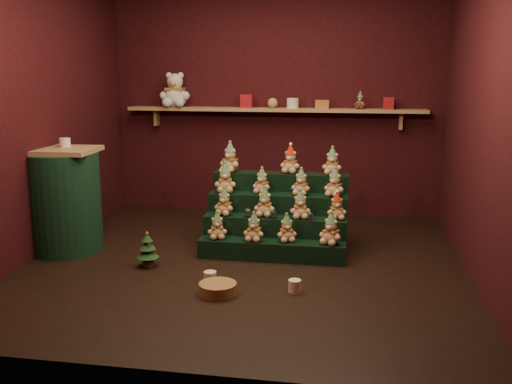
% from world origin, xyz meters
% --- Properties ---
extents(ground, '(4.00, 4.00, 0.00)m').
position_xyz_m(ground, '(0.00, 0.00, 0.00)').
color(ground, black).
rests_on(ground, ground).
extents(back_wall, '(4.00, 0.10, 2.80)m').
position_xyz_m(back_wall, '(0.00, 2.05, 1.40)').
color(back_wall, black).
rests_on(back_wall, ground).
extents(front_wall, '(4.00, 0.10, 2.80)m').
position_xyz_m(front_wall, '(0.00, -2.05, 1.40)').
color(front_wall, black).
rests_on(front_wall, ground).
extents(left_wall, '(0.10, 4.00, 2.80)m').
position_xyz_m(left_wall, '(-2.05, 0.00, 1.40)').
color(left_wall, black).
rests_on(left_wall, ground).
extents(right_wall, '(0.10, 4.00, 2.80)m').
position_xyz_m(right_wall, '(2.05, 0.00, 1.40)').
color(right_wall, black).
rests_on(right_wall, ground).
extents(back_shelf, '(3.60, 0.26, 0.24)m').
position_xyz_m(back_shelf, '(0.00, 1.87, 1.29)').
color(back_shelf, tan).
rests_on(back_shelf, ground).
extents(riser_tier_front, '(1.40, 0.22, 0.18)m').
position_xyz_m(riser_tier_front, '(0.23, 0.15, 0.09)').
color(riser_tier_front, black).
rests_on(riser_tier_front, ground).
extents(riser_tier_midfront, '(1.40, 0.22, 0.36)m').
position_xyz_m(riser_tier_midfront, '(0.23, 0.37, 0.18)').
color(riser_tier_midfront, black).
rests_on(riser_tier_midfront, ground).
extents(riser_tier_midback, '(1.40, 0.22, 0.54)m').
position_xyz_m(riser_tier_midback, '(0.23, 0.59, 0.27)').
color(riser_tier_midback, black).
rests_on(riser_tier_midback, ground).
extents(riser_tier_back, '(1.40, 0.22, 0.72)m').
position_xyz_m(riser_tier_back, '(0.23, 0.81, 0.36)').
color(riser_tier_back, black).
rests_on(riser_tier_back, ground).
extents(teddy_0, '(0.22, 0.21, 0.26)m').
position_xyz_m(teddy_0, '(-0.30, 0.15, 0.31)').
color(teddy_0, tan).
rests_on(teddy_0, riser_tier_front).
extents(teddy_1, '(0.21, 0.20, 0.27)m').
position_xyz_m(teddy_1, '(0.06, 0.14, 0.32)').
color(teddy_1, tan).
rests_on(teddy_1, riser_tier_front).
extents(teddy_2, '(0.24, 0.23, 0.26)m').
position_xyz_m(teddy_2, '(0.37, 0.17, 0.31)').
color(teddy_2, tan).
rests_on(teddy_2, riser_tier_front).
extents(teddy_3, '(0.28, 0.27, 0.30)m').
position_xyz_m(teddy_3, '(0.79, 0.15, 0.33)').
color(teddy_3, tan).
rests_on(teddy_3, riser_tier_front).
extents(teddy_4, '(0.23, 0.21, 0.27)m').
position_xyz_m(teddy_4, '(-0.27, 0.37, 0.50)').
color(teddy_4, tan).
rests_on(teddy_4, riser_tier_midfront).
extents(teddy_5, '(0.22, 0.20, 0.29)m').
position_xyz_m(teddy_5, '(0.13, 0.39, 0.50)').
color(teddy_5, tan).
rests_on(teddy_5, riser_tier_midfront).
extents(teddy_6, '(0.22, 0.21, 0.28)m').
position_xyz_m(teddy_6, '(0.48, 0.37, 0.50)').
color(teddy_6, tan).
rests_on(teddy_6, riser_tier_midfront).
extents(teddy_7, '(0.22, 0.21, 0.26)m').
position_xyz_m(teddy_7, '(0.83, 0.39, 0.49)').
color(teddy_7, tan).
rests_on(teddy_7, riser_tier_midfront).
extents(teddy_8, '(0.25, 0.23, 0.31)m').
position_xyz_m(teddy_8, '(-0.32, 0.60, 0.69)').
color(teddy_8, tan).
rests_on(teddy_8, riser_tier_midback).
extents(teddy_9, '(0.23, 0.21, 0.26)m').
position_xyz_m(teddy_9, '(0.06, 0.61, 0.67)').
color(teddy_9, tan).
rests_on(teddy_9, riser_tier_midback).
extents(teddy_10, '(0.22, 0.21, 0.27)m').
position_xyz_m(teddy_10, '(0.46, 0.60, 0.67)').
color(teddy_10, tan).
rests_on(teddy_10, riser_tier_midback).
extents(teddy_11, '(0.26, 0.24, 0.28)m').
position_xyz_m(teddy_11, '(0.79, 0.59, 0.68)').
color(teddy_11, tan).
rests_on(teddy_11, riser_tier_midback).
extents(teddy_12, '(0.27, 0.26, 0.31)m').
position_xyz_m(teddy_12, '(-0.30, 0.80, 0.87)').
color(teddy_12, tan).
rests_on(teddy_12, riser_tier_back).
extents(teddy_13, '(0.24, 0.22, 0.29)m').
position_xyz_m(teddy_13, '(0.33, 0.83, 0.86)').
color(teddy_13, tan).
rests_on(teddy_13, riser_tier_back).
extents(teddy_14, '(0.22, 0.20, 0.28)m').
position_xyz_m(teddy_14, '(0.76, 0.82, 0.86)').
color(teddy_14, tan).
rests_on(teddy_14, riser_tier_back).
extents(snow_globe_a, '(0.07, 0.07, 0.09)m').
position_xyz_m(snow_globe_a, '(-0.03, 0.31, 0.40)').
color(snow_globe_a, black).
rests_on(snow_globe_a, riser_tier_midfront).
extents(snow_globe_b, '(0.07, 0.07, 0.09)m').
position_xyz_m(snow_globe_b, '(0.22, 0.31, 0.40)').
color(snow_globe_b, black).
rests_on(snow_globe_b, riser_tier_midfront).
extents(snow_globe_c, '(0.06, 0.06, 0.08)m').
position_xyz_m(snow_globe_c, '(0.58, 0.31, 0.40)').
color(snow_globe_c, black).
rests_on(snow_globe_c, riser_tier_midfront).
extents(side_table, '(0.71, 0.71, 1.03)m').
position_xyz_m(side_table, '(-1.83, 0.10, 0.51)').
color(side_table, tan).
rests_on(side_table, ground).
extents(table_ornament, '(0.11, 0.11, 0.09)m').
position_xyz_m(table_ornament, '(-1.83, 0.20, 1.07)').
color(table_ornament, beige).
rests_on(table_ornament, side_table).
extents(mini_christmas_tree, '(0.20, 0.20, 0.34)m').
position_xyz_m(mini_christmas_tree, '(-0.85, -0.24, 0.17)').
color(mini_christmas_tree, '#4B301A').
rests_on(mini_christmas_tree, ground).
extents(mug_left, '(0.11, 0.11, 0.11)m').
position_xyz_m(mug_left, '(-0.19, -0.57, 0.05)').
color(mug_left, beige).
rests_on(mug_left, ground).
extents(mug_right, '(0.10, 0.10, 0.10)m').
position_xyz_m(mug_right, '(0.53, -0.63, 0.05)').
color(mug_right, beige).
rests_on(mug_right, ground).
extents(wicker_basket, '(0.38, 0.38, 0.09)m').
position_xyz_m(wicker_basket, '(-0.07, -0.78, 0.05)').
color(wicker_basket, olive).
rests_on(wicker_basket, ground).
extents(white_bear, '(0.39, 0.35, 0.53)m').
position_xyz_m(white_bear, '(-1.21, 1.84, 1.58)').
color(white_bear, silver).
rests_on(white_bear, back_shelf).
extents(brown_bear, '(0.15, 0.14, 0.20)m').
position_xyz_m(brown_bear, '(1.02, 1.84, 1.42)').
color(brown_bear, '#492B18').
rests_on(brown_bear, back_shelf).
extents(gift_tin_red_a, '(0.14, 0.14, 0.16)m').
position_xyz_m(gift_tin_red_a, '(-0.32, 1.85, 1.40)').
color(gift_tin_red_a, '#AD1A21').
rests_on(gift_tin_red_a, back_shelf).
extents(gift_tin_cream, '(0.14, 0.14, 0.12)m').
position_xyz_m(gift_tin_cream, '(0.23, 1.85, 1.38)').
color(gift_tin_cream, beige).
rests_on(gift_tin_cream, back_shelf).
extents(gift_tin_red_b, '(0.12, 0.12, 0.14)m').
position_xyz_m(gift_tin_red_b, '(1.34, 1.85, 1.39)').
color(gift_tin_red_b, '#AD1A21').
rests_on(gift_tin_red_b, back_shelf).
extents(shelf_plush_ball, '(0.12, 0.12, 0.12)m').
position_xyz_m(shelf_plush_ball, '(-0.01, 1.85, 1.38)').
color(shelf_plush_ball, tan).
rests_on(shelf_plush_ball, back_shelf).
extents(scarf_gift_box, '(0.16, 0.10, 0.10)m').
position_xyz_m(scarf_gift_box, '(0.58, 1.85, 1.37)').
color(scarf_gift_box, '#EA5621').
rests_on(scarf_gift_box, back_shelf).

